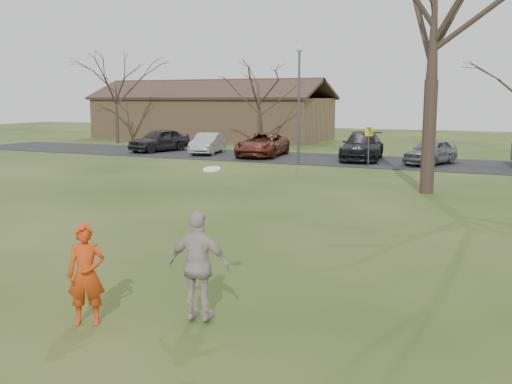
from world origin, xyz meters
TOP-DOWN VIEW (x-y plane):
  - ground at (0.00, 0.00)m, footprint 120.00×120.00m
  - parking_strip at (0.00, 25.00)m, footprint 62.00×6.50m
  - player_defender at (-0.79, -0.65)m, footprint 0.71×0.63m
  - car_0 at (-16.79, 25.13)m, footprint 2.80×4.70m
  - car_1 at (-13.05, 25.00)m, footprint 2.22×4.18m
  - car_2 at (-9.24, 24.92)m, footprint 3.03×5.37m
  - car_3 at (-3.24, 25.49)m, footprint 2.86×5.49m
  - car_4 at (0.68, 24.73)m, footprint 2.68×4.22m
  - catching_play at (0.80, 0.13)m, footprint 1.07×0.56m
  - building at (-20.00, 38.00)m, footprint 20.60×8.50m
  - lamp_post at (-6.00, 22.50)m, footprint 0.34×0.34m
  - sign_yellow at (-2.00, 22.00)m, footprint 0.35×0.35m
  - big_tree at (2.00, 15.00)m, footprint 9.00×9.00m

SIDE VIEW (x-z plane):
  - ground at x=0.00m, z-range 0.00..0.00m
  - parking_strip at x=0.00m, z-range 0.00..0.04m
  - car_1 at x=-13.05m, z-range 0.04..1.35m
  - car_4 at x=0.68m, z-range 0.04..1.38m
  - car_2 at x=-9.24m, z-range 0.04..1.46m
  - car_0 at x=-16.79m, z-range 0.04..1.54m
  - car_3 at x=-3.24m, z-range 0.04..1.56m
  - player_defender at x=-0.79m, z-range 0.00..1.62m
  - catching_play at x=0.80m, z-range -0.27..2.16m
  - sign_yellow at x=-2.00m, z-range 0.41..2.49m
  - building at x=-20.00m, z-range -0.64..4.50m
  - lamp_post at x=-6.00m, z-range 0.83..7.10m
  - big_tree at x=2.00m, z-range 0.00..14.00m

